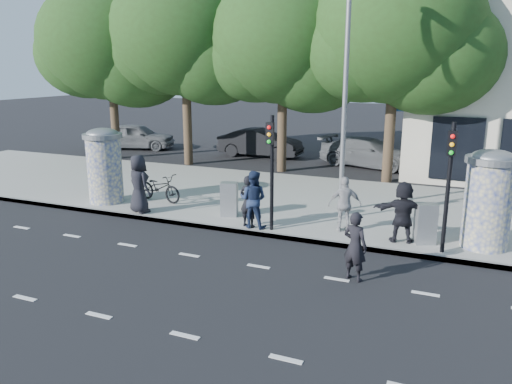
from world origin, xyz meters
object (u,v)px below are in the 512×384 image
at_px(ped_e, 345,204).
at_px(man_road, 355,246).
at_px(ad_column_left, 104,164).
at_px(ad_column_right, 489,197).
at_px(car_left, 137,136).
at_px(car_mid, 260,143).
at_px(ped_a, 139,184).
at_px(cabinet_right, 425,224).
at_px(car_right, 368,152).
at_px(ped_b, 249,201).
at_px(ped_f, 403,212).
at_px(traffic_pole_far, 449,175).
at_px(bicycle, 159,188).
at_px(ped_c, 253,199).
at_px(cabinet_left, 229,199).
at_px(traffic_pole_near, 271,161).
at_px(street_lamp, 346,69).

distance_m(ped_e, man_road, 3.15).
height_order(ad_column_left, ad_column_right, same).
distance_m(car_left, car_mid, 7.94).
xyz_separation_m(ped_a, cabinet_right, (9.00, 0.53, -0.41)).
bearing_deg(ad_column_right, cabinet_right, -167.93).
relative_size(ped_e, car_right, 0.33).
xyz_separation_m(ped_e, man_road, (0.95, -3.00, -0.14)).
height_order(ped_e, cabinet_right, ped_e).
distance_m(ad_column_right, car_mid, 15.91).
relative_size(ped_b, ped_f, 0.92).
height_order(traffic_pole_far, bicycle, traffic_pole_far).
bearing_deg(car_left, cabinet_right, -138.55).
bearing_deg(cabinet_right, ped_a, 160.52).
relative_size(ped_c, cabinet_left, 1.57).
distance_m(ped_e, bicycle, 6.96).
distance_m(ad_column_left, ped_a, 2.05).
height_order(man_road, car_right, man_road).
bearing_deg(cabinet_left, ped_f, -19.54).
bearing_deg(man_road, ad_column_right, -112.09).
bearing_deg(ped_c, ped_a, -3.43).
bearing_deg(ped_c, ped_e, -168.47).
bearing_deg(traffic_pole_far, ped_c, 179.39).
relative_size(ped_b, car_left, 0.35).
bearing_deg(car_right, ped_b, -173.70).
relative_size(traffic_pole_near, ped_f, 1.97).
height_order(ad_column_left, traffic_pole_near, traffic_pole_near).
distance_m(ped_e, car_mid, 13.63).
bearing_deg(cabinet_left, ped_b, -52.86).
height_order(ped_a, bicycle, ped_a).
height_order(ad_column_left, ped_f, ad_column_left).
xyz_separation_m(traffic_pole_far, car_left, (-18.09, 11.78, -1.46)).
bearing_deg(traffic_pole_near, ad_column_left, 173.89).
relative_size(ad_column_right, traffic_pole_near, 0.78).
distance_m(traffic_pole_near, ped_a, 4.83).
xyz_separation_m(ped_b, ped_e, (2.77, 0.70, 0.03)).
bearing_deg(ped_e, ped_a, -14.75).
distance_m(ad_column_left, ped_e, 8.64).
height_order(ad_column_right, traffic_pole_near, traffic_pole_near).
distance_m(ped_c, bicycle, 4.55).
bearing_deg(cabinet_right, ped_e, 152.91).
bearing_deg(man_road, bicycle, -5.69).
xyz_separation_m(ped_c, car_left, (-12.69, 11.72, -0.25)).
distance_m(man_road, car_right, 14.07).
bearing_deg(street_lamp, ad_column_left, -165.06).
height_order(ped_e, car_mid, ped_e).
bearing_deg(car_mid, traffic_pole_far, -141.06).
bearing_deg(traffic_pole_far, man_road, -129.27).
bearing_deg(man_road, traffic_pole_near, -17.28).
relative_size(cabinet_right, car_mid, 0.24).
bearing_deg(bicycle, car_right, -19.31).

